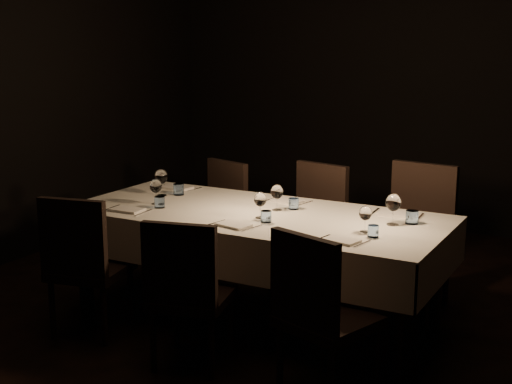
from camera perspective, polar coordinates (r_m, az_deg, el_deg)
The scene contains 14 objects.
room at distance 4.62m, azimuth 0.00°, elevation 7.28°, with size 5.01×6.01×3.01m.
dining_table at distance 4.76m, azimuth 0.00°, elevation -2.51°, with size 2.52×1.12×0.76m.
chair_near_left at distance 4.67m, azimuth -13.64°, elevation -5.29°, with size 0.53×0.53×0.94m.
place_setting_near_left at distance 4.93m, azimuth -8.62°, elevation -0.40°, with size 0.32×0.40×0.18m.
chair_near_center at distance 4.12m, azimuth -5.57°, elevation -7.58°, with size 0.52×0.52×0.90m.
place_setting_near_center at distance 4.49m, azimuth -0.19°, elevation -1.54°, with size 0.32×0.39×0.17m.
chair_near_right at distance 3.78m, azimuth 4.99°, elevation -9.23°, with size 0.56×0.56×0.93m.
place_setting_near_right at distance 4.20m, azimuth 8.33°, elevation -2.67°, with size 0.30×0.39×0.16m.
chair_far_left at distance 5.82m, azimuth -3.06°, elevation -1.61°, with size 0.55×0.55×0.92m.
place_setting_far_left at distance 5.35m, azimuth -6.91°, elevation 0.70°, with size 0.36×0.42×0.20m.
chair_far_center at distance 5.48m, azimuth 4.56°, elevation -2.31°, with size 0.54×0.54×0.96m.
place_setting_far_center at distance 4.86m, azimuth 2.26°, elevation -0.45°, with size 0.33×0.40×0.17m.
chair_far_right at distance 5.22m, azimuth 12.61°, elevation -2.96°, with size 0.55×0.55×1.02m.
place_setting_far_right at distance 4.57m, azimuth 11.35°, elevation -1.39°, with size 0.36×0.42×0.20m.
Camera 1 is at (2.21, -4.03, 1.89)m, focal length 50.00 mm.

